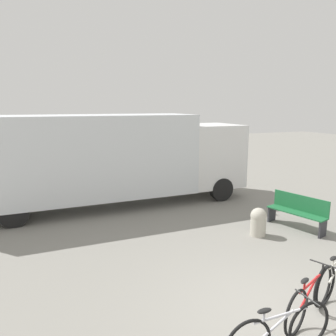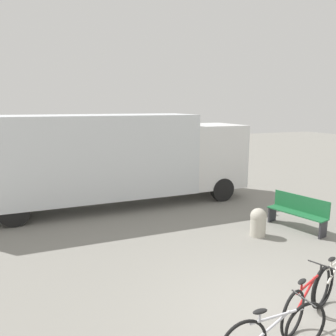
# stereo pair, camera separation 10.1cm
# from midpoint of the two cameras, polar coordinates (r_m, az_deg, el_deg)

# --- Properties ---
(ground_plane) EXTENTS (60.00, 60.00, 0.00)m
(ground_plane) POSITION_cam_midpoint_polar(r_m,az_deg,el_deg) (6.11, 19.56, -23.61)
(ground_plane) COLOR gray
(delivery_truck) EXTENTS (9.63, 2.28, 3.10)m
(delivery_truck) POSITION_cam_midpoint_polar(r_m,az_deg,el_deg) (11.21, -10.79, 1.95)
(delivery_truck) COLOR silver
(delivery_truck) RESTS_ON ground
(park_bench) EXTENTS (0.82, 1.70, 0.94)m
(park_bench) POSITION_cam_midpoint_polar(r_m,az_deg,el_deg) (9.89, 21.39, -6.93)
(park_bench) COLOR #1E6638
(park_bench) RESTS_ON ground
(bicycle_near) EXTENTS (1.76, 0.44, 0.82)m
(bicycle_near) POSITION_cam_midpoint_polar(r_m,az_deg,el_deg) (5.14, 18.27, -25.65)
(bicycle_near) COLOR black
(bicycle_near) RESTS_ON ground
(bicycle_middle) EXTENTS (1.65, 0.72, 0.82)m
(bicycle_middle) POSITION_cam_midpoint_polar(r_m,az_deg,el_deg) (6.03, 23.06, -20.07)
(bicycle_middle) COLOR black
(bicycle_middle) RESTS_ON ground
(bollard_near_bench) EXTENTS (0.43, 0.43, 0.75)m
(bollard_near_bench) POSITION_cam_midpoint_polar(r_m,az_deg,el_deg) (9.05, 15.15, -8.92)
(bollard_near_bench) COLOR #B2AD9E
(bollard_near_bench) RESTS_ON ground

